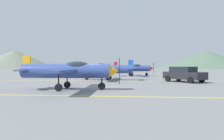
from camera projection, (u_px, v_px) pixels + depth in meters
name	position (u px, v px, depth m)	size (l,w,h in m)	color
ground_plane	(84.00, 88.00, 15.40)	(400.00, 400.00, 0.00)	slate
apron_line_near	(67.00, 96.00, 11.26)	(80.00, 0.16, 0.01)	yellow
apron_line_far	(100.00, 81.00, 23.06)	(80.00, 0.16, 0.01)	yellow
airplane_near	(69.00, 70.00, 14.24)	(6.98, 8.05, 2.41)	#33478C
airplane_mid	(105.00, 69.00, 24.52)	(6.96, 8.03, 2.41)	#33478C
airplane_far	(134.00, 68.00, 34.77)	(7.05, 8.06, 2.41)	#33478C
car_sedan	(184.00, 74.00, 21.32)	(4.08, 4.49, 1.62)	black
hill_left	(14.00, 60.00, 136.76)	(56.59, 56.59, 12.56)	slate
hill_centerleft	(207.00, 60.00, 162.43)	(80.46, 80.46, 13.88)	#4C6651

